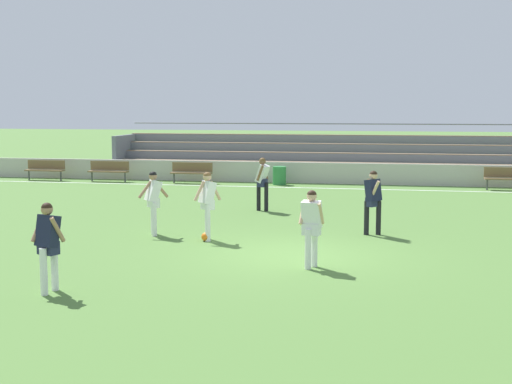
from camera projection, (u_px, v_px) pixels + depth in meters
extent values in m
plane|color=#517A38|center=(292.00, 254.00, 15.51)|extent=(160.00, 160.00, 0.00)
cube|color=white|center=(335.00, 188.00, 27.98)|extent=(44.00, 0.12, 0.01)
cube|color=#BCB7AD|center=(338.00, 173.00, 29.63)|extent=(48.00, 0.16, 0.90)
cube|color=#897051|center=(360.00, 173.00, 30.30)|extent=(22.93, 0.36, 0.08)
cube|color=slate|center=(359.00, 178.00, 30.13)|extent=(22.93, 0.04, 0.39)
cube|color=#897051|center=(360.00, 163.00, 30.89)|extent=(22.93, 0.36, 0.08)
cube|color=slate|center=(360.00, 168.00, 30.72)|extent=(22.93, 0.04, 0.39)
cube|color=#897051|center=(361.00, 154.00, 31.47)|extent=(22.93, 0.36, 0.08)
cube|color=slate|center=(361.00, 158.00, 31.30)|extent=(22.93, 0.04, 0.39)
cube|color=#897051|center=(362.00, 145.00, 32.06)|extent=(22.93, 0.36, 0.08)
cube|color=slate|center=(361.00, 149.00, 31.89)|extent=(22.93, 0.04, 0.39)
cube|color=#897051|center=(362.00, 136.00, 32.64)|extent=(22.93, 0.36, 0.08)
cube|color=slate|center=(362.00, 140.00, 32.47)|extent=(22.93, 0.04, 0.39)
cube|color=slate|center=(126.00, 155.00, 33.62)|extent=(0.20, 2.96, 1.94)
cylinder|color=slate|center=(363.00, 124.00, 32.82)|extent=(22.93, 0.06, 0.06)
cube|color=brown|center=(508.00, 179.00, 27.34)|extent=(1.80, 0.40, 0.06)
cube|color=brown|center=(507.00, 172.00, 27.48)|extent=(1.80, 0.05, 0.40)
cylinder|color=#47474C|center=(487.00, 184.00, 27.51)|extent=(0.07, 0.07, 0.45)
cube|color=brown|center=(191.00, 173.00, 29.77)|extent=(1.80, 0.40, 0.06)
cube|color=brown|center=(192.00, 167.00, 29.92)|extent=(1.80, 0.05, 0.40)
cylinder|color=#47474C|center=(174.00, 178.00, 29.94)|extent=(0.07, 0.07, 0.45)
cylinder|color=#47474C|center=(209.00, 179.00, 29.65)|extent=(0.07, 0.07, 0.45)
cube|color=brown|center=(108.00, 172.00, 30.48)|extent=(1.80, 0.40, 0.06)
cube|color=brown|center=(110.00, 166.00, 30.63)|extent=(1.80, 0.05, 0.40)
cylinder|color=#47474C|center=(92.00, 176.00, 30.65)|extent=(0.07, 0.07, 0.45)
cylinder|color=#47474C|center=(125.00, 177.00, 30.36)|extent=(0.07, 0.07, 0.45)
cube|color=brown|center=(45.00, 170.00, 31.05)|extent=(1.80, 0.40, 0.06)
cube|color=brown|center=(46.00, 165.00, 31.19)|extent=(1.80, 0.05, 0.40)
cylinder|color=#47474C|center=(29.00, 175.00, 31.22)|extent=(0.07, 0.07, 0.45)
cylinder|color=#47474C|center=(61.00, 176.00, 30.93)|extent=(0.07, 0.07, 0.45)
cylinder|color=#2D7F3D|center=(279.00, 176.00, 29.32)|extent=(0.57, 0.57, 0.78)
cylinder|color=white|center=(154.00, 219.00, 17.65)|extent=(0.13, 0.13, 0.87)
cylinder|color=white|center=(153.00, 217.00, 17.98)|extent=(0.13, 0.13, 0.87)
cube|color=white|center=(153.00, 203.00, 17.76)|extent=(0.40, 0.42, 0.24)
cube|color=white|center=(153.00, 191.00, 17.73)|extent=(0.54, 0.54, 0.60)
cylinder|color=#A87A5B|center=(145.00, 190.00, 17.69)|extent=(0.34, 0.31, 0.45)
cylinder|color=#A87A5B|center=(161.00, 189.00, 17.75)|extent=(0.34, 0.31, 0.45)
sphere|color=#A87A5B|center=(153.00, 176.00, 17.68)|extent=(0.21, 0.21, 0.21)
sphere|color=black|center=(153.00, 175.00, 17.68)|extent=(0.20, 0.20, 0.20)
cylinder|color=white|center=(208.00, 223.00, 16.94)|extent=(0.13, 0.13, 0.92)
cylinder|color=white|center=(208.00, 221.00, 17.23)|extent=(0.13, 0.13, 0.92)
cube|color=white|center=(208.00, 204.00, 17.03)|extent=(0.41, 0.41, 0.24)
cube|color=white|center=(207.00, 192.00, 16.99)|extent=(0.51, 0.51, 0.60)
cylinder|color=#D6A884|center=(199.00, 191.00, 16.95)|extent=(0.28, 0.27, 0.49)
cylinder|color=#D6A884|center=(215.00, 191.00, 17.03)|extent=(0.28, 0.27, 0.49)
sphere|color=#D6A884|center=(207.00, 177.00, 16.95)|extent=(0.21, 0.21, 0.21)
sphere|color=brown|center=(207.00, 176.00, 16.94)|extent=(0.20, 0.20, 0.20)
cylinder|color=white|center=(314.00, 247.00, 14.27)|extent=(0.13, 0.13, 0.83)
cylinder|color=white|center=(308.00, 249.00, 14.05)|extent=(0.13, 0.13, 0.83)
cube|color=white|center=(311.00, 229.00, 14.11)|extent=(0.40, 0.29, 0.24)
cube|color=white|center=(312.00, 215.00, 14.07)|extent=(0.43, 0.37, 0.59)
cylinder|color=#D6A884|center=(321.00, 213.00, 14.00)|extent=(0.14, 0.34, 0.48)
cylinder|color=#D6A884|center=(302.00, 212.00, 14.14)|extent=(0.14, 0.34, 0.48)
sphere|color=#D6A884|center=(312.00, 196.00, 14.03)|extent=(0.21, 0.21, 0.21)
sphere|color=black|center=(312.00, 195.00, 14.02)|extent=(0.20, 0.20, 0.20)
cylinder|color=white|center=(44.00, 272.00, 12.11)|extent=(0.13, 0.13, 0.84)
cylinder|color=white|center=(54.00, 267.00, 12.43)|extent=(0.13, 0.13, 0.84)
cube|color=#232847|center=(48.00, 248.00, 12.22)|extent=(0.41, 0.33, 0.24)
cube|color=#191E38|center=(48.00, 231.00, 12.19)|extent=(0.47, 0.44, 0.59)
cylinder|color=#A87A5B|center=(38.00, 228.00, 12.25)|extent=(0.19, 0.33, 0.49)
cylinder|color=#A87A5B|center=(58.00, 230.00, 12.11)|extent=(0.19, 0.33, 0.49)
sphere|color=#A87A5B|center=(47.00, 209.00, 12.14)|extent=(0.21, 0.21, 0.21)
sphere|color=black|center=(47.00, 208.00, 12.14)|extent=(0.20, 0.20, 0.20)
cylinder|color=black|center=(266.00, 197.00, 21.86)|extent=(0.13, 0.13, 0.92)
cylinder|color=black|center=(259.00, 196.00, 22.00)|extent=(0.13, 0.13, 0.92)
cube|color=#232847|center=(262.00, 183.00, 21.88)|extent=(0.30, 0.40, 0.24)
cube|color=white|center=(262.00, 174.00, 21.84)|extent=(0.47, 0.46, 0.60)
cylinder|color=brown|center=(260.00, 173.00, 21.65)|extent=(0.27, 0.13, 0.51)
cylinder|color=brown|center=(265.00, 172.00, 22.02)|extent=(0.27, 0.13, 0.51)
sphere|color=brown|center=(262.00, 161.00, 21.79)|extent=(0.21, 0.21, 0.21)
sphere|color=brown|center=(262.00, 161.00, 21.79)|extent=(0.20, 0.20, 0.20)
cylinder|color=black|center=(367.00, 218.00, 17.83)|extent=(0.13, 0.13, 0.88)
cylinder|color=black|center=(379.00, 218.00, 17.84)|extent=(0.13, 0.13, 0.88)
cube|color=#232847|center=(373.00, 202.00, 17.78)|extent=(0.40, 0.42, 0.24)
cube|color=#191E38|center=(373.00, 190.00, 17.75)|extent=(0.48, 0.49, 0.59)
cylinder|color=#D6A884|center=(372.00, 188.00, 17.94)|extent=(0.29, 0.26, 0.49)
cylinder|color=#D6A884|center=(375.00, 190.00, 17.54)|extent=(0.29, 0.26, 0.49)
sphere|color=#D6A884|center=(373.00, 175.00, 17.70)|extent=(0.21, 0.21, 0.21)
sphere|color=black|center=(373.00, 175.00, 17.70)|extent=(0.20, 0.20, 0.20)
sphere|color=orange|center=(206.00, 237.00, 17.02)|extent=(0.22, 0.22, 0.22)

